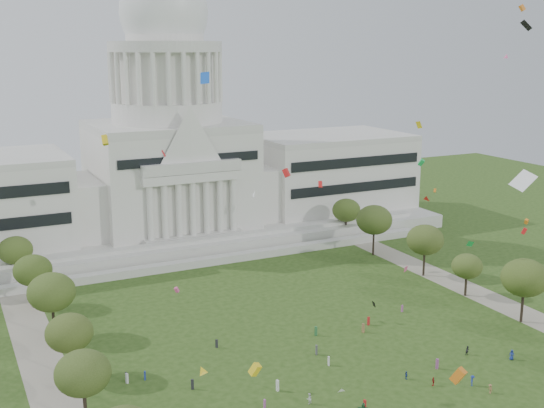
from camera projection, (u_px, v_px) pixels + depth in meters
name	position (u px, v px, depth m)	size (l,w,h in m)	color
capitol	(170.00, 163.00, 201.56)	(160.00, 64.50, 91.30)	beige
path_left	(53.00, 392.00, 112.81)	(8.00, 160.00, 0.04)	gray
path_right	(491.00, 299.00, 154.24)	(8.00, 160.00, 0.04)	gray
row_tree_l_2	(83.00, 373.00, 101.09)	(8.42, 8.42, 11.97)	black
row_tree_r_2	(525.00, 278.00, 139.44)	(9.55, 9.55, 13.58)	black
row_tree_l_3	(69.00, 333.00, 116.08)	(8.12, 8.12, 11.55)	black
row_tree_r_3	(467.00, 266.00, 155.02)	(7.01, 7.01, 9.98)	black
row_tree_l_4	(51.00, 292.00, 131.98)	(9.29, 9.29, 13.21)	black
row_tree_r_4	(425.00, 240.00, 168.27)	(9.19, 9.19, 13.06)	black
row_tree_l_5	(33.00, 270.00, 147.96)	(8.33, 8.33, 11.85)	black
row_tree_r_5	(374.00, 220.00, 185.18)	(9.82, 9.82, 13.96)	black
row_tree_l_6	(15.00, 250.00, 163.11)	(8.19, 8.19, 11.64)	black
row_tree_r_6	(346.00, 210.00, 202.24)	(8.42, 8.42, 11.97)	black
person_0	(512.00, 355.00, 124.25)	(0.95, 0.62, 1.95)	navy
person_2	(468.00, 351.00, 126.22)	(0.85, 0.52, 1.75)	#26262B
person_3	(490.00, 389.00, 112.20)	(1.05, 0.54, 1.63)	olive
person_4	(433.00, 381.00, 114.79)	(0.90, 0.49, 1.53)	#B21E1E
person_8	(309.00, 399.00, 108.86)	(0.89, 0.55, 1.84)	silver
person_9	(472.00, 381.00, 114.67)	(1.22, 0.63, 1.89)	navy
person_10	(406.00, 375.00, 116.99)	(0.85, 0.46, 1.45)	navy
distant_crowd	(286.00, 378.00, 115.62)	(67.79, 41.16, 1.94)	#33723F
kite_swarm	(381.00, 206.00, 109.98)	(88.00, 99.69, 62.69)	orange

